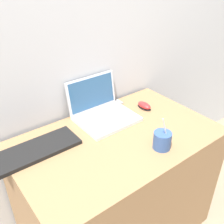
{
  "coord_description": "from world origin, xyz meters",
  "views": [
    {
      "loc": [
        -0.69,
        -0.53,
        1.55
      ],
      "look_at": [
        0.05,
        0.44,
        0.82
      ],
      "focal_mm": 42.0,
      "sensor_mm": 36.0,
      "label": 1
    }
  ],
  "objects_px": {
    "laptop": "(102,111)",
    "external_keyboard": "(37,150)",
    "drink_cup": "(162,140)",
    "computer_mouse": "(144,106)",
    "usb_stick": "(119,102)"
  },
  "relations": [
    {
      "from": "usb_stick",
      "to": "computer_mouse",
      "type": "bearing_deg",
      "value": -62.85
    },
    {
      "from": "laptop",
      "to": "drink_cup",
      "type": "relative_size",
      "value": 1.73
    },
    {
      "from": "usb_stick",
      "to": "external_keyboard",
      "type": "bearing_deg",
      "value": -167.28
    },
    {
      "from": "computer_mouse",
      "to": "usb_stick",
      "type": "xyz_separation_m",
      "value": [
        -0.08,
        0.15,
        -0.01
      ]
    },
    {
      "from": "drink_cup",
      "to": "external_keyboard",
      "type": "xyz_separation_m",
      "value": [
        -0.49,
        0.34,
        -0.04
      ]
    },
    {
      "from": "external_keyboard",
      "to": "drink_cup",
      "type": "bearing_deg",
      "value": -34.87
    },
    {
      "from": "drink_cup",
      "to": "external_keyboard",
      "type": "relative_size",
      "value": 0.45
    },
    {
      "from": "laptop",
      "to": "drink_cup",
      "type": "xyz_separation_m",
      "value": [
        0.06,
        -0.41,
        0.0
      ]
    },
    {
      "from": "laptop",
      "to": "usb_stick",
      "type": "distance_m",
      "value": 0.21
    },
    {
      "from": "laptop",
      "to": "computer_mouse",
      "type": "bearing_deg",
      "value": -15.2
    },
    {
      "from": "laptop",
      "to": "external_keyboard",
      "type": "relative_size",
      "value": 0.79
    },
    {
      "from": "drink_cup",
      "to": "usb_stick",
      "type": "relative_size",
      "value": 3.08
    },
    {
      "from": "usb_stick",
      "to": "drink_cup",
      "type": "bearing_deg",
      "value": -104.56
    },
    {
      "from": "laptop",
      "to": "computer_mouse",
      "type": "relative_size",
      "value": 3.09
    },
    {
      "from": "computer_mouse",
      "to": "usb_stick",
      "type": "height_order",
      "value": "computer_mouse"
    }
  ]
}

